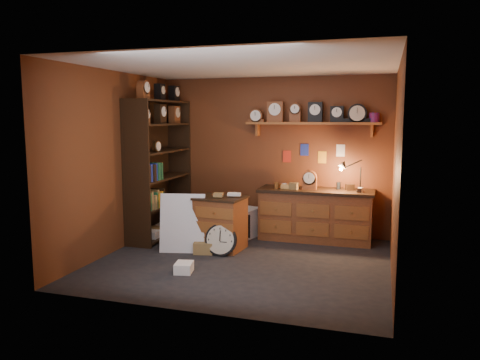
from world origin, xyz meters
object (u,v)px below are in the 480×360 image
workbench (316,212)px  low_cabinet (221,221)px  shelving_unit (158,163)px  big_round_clock (221,240)px

workbench → low_cabinet: bearing=-143.6°
low_cabinet → shelving_unit: bearing=166.0°
workbench → low_cabinet: (-1.31, -0.97, -0.03)m
low_cabinet → workbench: bearing=42.6°
low_cabinet → big_round_clock: (0.11, -0.31, -0.21)m
shelving_unit → low_cabinet: shelving_unit is taller
shelving_unit → workbench: bearing=10.8°
shelving_unit → big_round_clock: shelving_unit is taller
workbench → big_round_clock: size_ratio=3.89×
low_cabinet → big_round_clock: bearing=-63.8°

